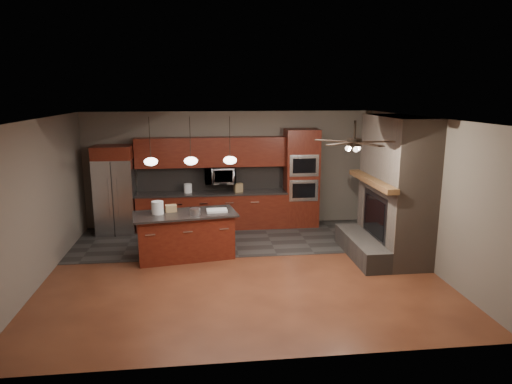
{
  "coord_description": "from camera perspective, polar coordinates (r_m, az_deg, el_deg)",
  "views": [
    {
      "loc": [
        -0.67,
        -8.02,
        3.26
      ],
      "look_at": [
        0.34,
        0.6,
        1.34
      ],
      "focal_mm": 32.0,
      "sensor_mm": 36.0,
      "label": 1
    }
  ],
  "objects": [
    {
      "name": "microwave",
      "position": [
        10.95,
        -4.53,
        2.11
      ],
      "size": [
        0.73,
        0.41,
        0.5
      ],
      "primitive_type": "imported",
      "color": "silver",
      "rests_on": "back_cabinetry"
    },
    {
      "name": "left_wall",
      "position": [
        8.71,
        -25.5,
        -1.1
      ],
      "size": [
        0.02,
        6.0,
        2.8
      ],
      "primitive_type": "cube",
      "color": "#655B50",
      "rests_on": "ground"
    },
    {
      "name": "pendant_right",
      "position": [
        8.83,
        -3.26,
        4.01
      ],
      "size": [
        0.26,
        0.26,
        0.92
      ],
      "color": "black",
      "rests_on": "ceiling"
    },
    {
      "name": "right_wall",
      "position": [
        9.23,
        20.33,
        0.05
      ],
      "size": [
        0.02,
        6.0,
        2.8
      ],
      "primitive_type": "cube",
      "color": "#655B50",
      "rests_on": "ground"
    },
    {
      "name": "fireplace_column",
      "position": [
        9.4,
        16.68,
        -0.11
      ],
      "size": [
        1.3,
        2.1,
        2.8
      ],
      "color": "#6C5B4D",
      "rests_on": "ground"
    },
    {
      "name": "pendant_left",
      "position": [
        8.87,
        -13.0,
        3.75
      ],
      "size": [
        0.26,
        0.26,
        0.92
      ],
      "color": "black",
      "rests_on": "ceiling"
    },
    {
      "name": "pendant_center",
      "position": [
        8.82,
        -8.15,
        3.89
      ],
      "size": [
        0.26,
        0.26,
        0.92
      ],
      "color": "black",
      "rests_on": "ceiling"
    },
    {
      "name": "white_bucket",
      "position": [
        9.08,
        -12.21,
        -1.93
      ],
      "size": [
        0.28,
        0.28,
        0.25
      ],
      "primitive_type": "cylinder",
      "rotation": [
        0.0,
        0.0,
        -0.21
      ],
      "color": "silver",
      "rests_on": "kitchen_island"
    },
    {
      "name": "back_cabinetry",
      "position": [
        11.02,
        -5.53,
        0.01
      ],
      "size": [
        3.59,
        0.64,
        2.2
      ],
      "color": "maroon",
      "rests_on": "ground"
    },
    {
      "name": "oven_tower",
      "position": [
        11.16,
        5.68,
        1.72
      ],
      "size": [
        0.8,
        0.63,
        2.38
      ],
      "color": "maroon",
      "rests_on": "ground"
    },
    {
      "name": "ground",
      "position": [
        8.68,
        -1.82,
        -9.6
      ],
      "size": [
        7.0,
        7.0,
        0.0
      ],
      "primitive_type": "plane",
      "color": "brown",
      "rests_on": "ground"
    },
    {
      "name": "kitchen_island",
      "position": [
        9.22,
        -8.79,
        -5.34
      ],
      "size": [
        2.11,
        1.21,
        0.92
      ],
      "rotation": [
        0.0,
        0.0,
        0.16
      ],
      "color": "maroon",
      "rests_on": "ground"
    },
    {
      "name": "ceiling",
      "position": [
        8.06,
        -1.95,
        9.19
      ],
      "size": [
        7.0,
        6.0,
        0.02
      ],
      "primitive_type": "cube",
      "color": "white",
      "rests_on": "back_wall"
    },
    {
      "name": "cardboard_box",
      "position": [
        9.22,
        -10.58,
        -2.01
      ],
      "size": [
        0.24,
        0.19,
        0.14
      ],
      "primitive_type": "cube",
      "rotation": [
        0.0,
        0.0,
        0.19
      ],
      "color": "#A38154",
      "rests_on": "kitchen_island"
    },
    {
      "name": "back_wall",
      "position": [
        11.19,
        -3.18,
        2.88
      ],
      "size": [
        7.0,
        0.02,
        2.8
      ],
      "primitive_type": "cube",
      "color": "#655B50",
      "rests_on": "ground"
    },
    {
      "name": "paint_can",
      "position": [
        8.89,
        -7.63,
        -2.46
      ],
      "size": [
        0.25,
        0.25,
        0.13
      ],
      "primitive_type": "cylinder",
      "rotation": [
        0.0,
        0.0,
        -0.26
      ],
      "color": "#A7A6AB",
      "rests_on": "kitchen_island"
    },
    {
      "name": "refrigerator",
      "position": [
        11.06,
        -17.19,
        0.25
      ],
      "size": [
        0.88,
        0.75,
        2.05
      ],
      "color": "silver",
      "rests_on": "ground"
    },
    {
      "name": "counter_box",
      "position": [
        10.93,
        -2.23,
        0.55
      ],
      "size": [
        0.22,
        0.19,
        0.21
      ],
      "primitive_type": "cube",
      "rotation": [
        0.0,
        0.0,
        0.26
      ],
      "color": "olive",
      "rests_on": "back_cabinetry"
    },
    {
      "name": "counter_bucket",
      "position": [
        10.96,
        -8.51,
        0.47
      ],
      "size": [
        0.24,
        0.24,
        0.22
      ],
      "primitive_type": "cylinder",
      "rotation": [
        0.0,
        0.0,
        0.35
      ],
      "color": "white",
      "rests_on": "back_cabinetry"
    },
    {
      "name": "slate_tile_patch",
      "position": [
        10.36,
        -2.67,
        -5.85
      ],
      "size": [
        7.0,
        2.4,
        0.01
      ],
      "primitive_type": "cube",
      "color": "#33302D",
      "rests_on": "ground"
    },
    {
      "name": "paint_tray",
      "position": [
        9.12,
        -4.9,
        -2.31
      ],
      "size": [
        0.42,
        0.3,
        0.04
      ],
      "primitive_type": "cube",
      "rotation": [
        0.0,
        0.0,
        0.05
      ],
      "color": "white",
      "rests_on": "kitchen_island"
    },
    {
      "name": "ceiling_fan",
      "position": [
        7.67,
        12.19,
        6.19
      ],
      "size": [
        1.27,
        1.33,
        0.41
      ],
      "color": "black",
      "rests_on": "ceiling"
    }
  ]
}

